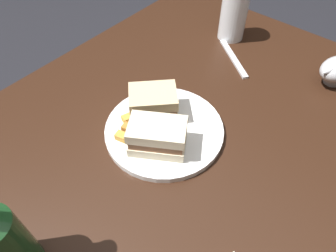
# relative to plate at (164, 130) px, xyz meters

# --- Properties ---
(ground_plane) EXTENTS (6.00, 6.00, 0.00)m
(ground_plane) POSITION_rel_plate_xyz_m (0.00, -0.02, -0.73)
(ground_plane) COLOR black
(dining_table) EXTENTS (1.23, 0.88, 0.72)m
(dining_table) POSITION_rel_plate_xyz_m (0.00, -0.02, -0.37)
(dining_table) COLOR black
(dining_table) RESTS_ON ground
(plate) EXTENTS (0.27, 0.27, 0.01)m
(plate) POSITION_rel_plate_xyz_m (0.00, 0.00, 0.00)
(plate) COLOR white
(plate) RESTS_ON dining_table
(sandwich_half_left) EXTENTS (0.13, 0.13, 0.07)m
(sandwich_half_left) POSITION_rel_plate_xyz_m (0.02, 0.05, 0.04)
(sandwich_half_left) COLOR #CCB284
(sandwich_half_left) RESTS_ON plate
(sandwich_half_right) EXTENTS (0.13, 0.14, 0.07)m
(sandwich_half_right) POSITION_rel_plate_xyz_m (-0.05, -0.02, 0.04)
(sandwich_half_right) COLOR beige
(sandwich_half_right) RESTS_ON plate
(potato_wedge_front) EXTENTS (0.03, 0.04, 0.02)m
(potato_wedge_front) POSITION_rel_plate_xyz_m (-0.06, 0.05, 0.02)
(potato_wedge_front) COLOR #AD702D
(potato_wedge_front) RESTS_ON plate
(potato_wedge_middle) EXTENTS (0.06, 0.04, 0.01)m
(potato_wedge_middle) POSITION_rel_plate_xyz_m (-0.02, 0.07, 0.01)
(potato_wedge_middle) COLOR gold
(potato_wedge_middle) RESTS_ON plate
(potato_wedge_back) EXTENTS (0.03, 0.04, 0.02)m
(potato_wedge_back) POSITION_rel_plate_xyz_m (-0.08, 0.04, 0.02)
(potato_wedge_back) COLOR gold
(potato_wedge_back) RESTS_ON plate
(potato_wedge_left_edge) EXTENTS (0.04, 0.03, 0.02)m
(potato_wedge_left_edge) POSITION_rel_plate_xyz_m (-0.04, -0.00, 0.02)
(potato_wedge_left_edge) COLOR #B77F33
(potato_wedge_left_edge) RESTS_ON plate
(potato_wedge_right_edge) EXTENTS (0.02, 0.04, 0.02)m
(potato_wedge_right_edge) POSITION_rel_plate_xyz_m (0.00, 0.06, 0.02)
(potato_wedge_right_edge) COLOR #B77F33
(potato_wedge_right_edge) RESTS_ON plate
(pint_glass) EXTENTS (0.08, 0.08, 0.16)m
(pint_glass) POSITION_rel_plate_xyz_m (0.43, 0.09, 0.06)
(pint_glass) COLOR white
(pint_glass) RESTS_ON dining_table
(cider_bottle) EXTENTS (0.07, 0.07, 0.25)m
(cider_bottle) POSITION_rel_plate_xyz_m (-0.37, -0.00, 0.09)
(cider_bottle) COLOR #19421E
(cider_bottle) RESTS_ON dining_table
(fork) EXTENTS (0.12, 0.15, 0.01)m
(fork) POSITION_rel_plate_xyz_m (0.34, 0.02, -0.00)
(fork) COLOR silver
(fork) RESTS_ON dining_table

